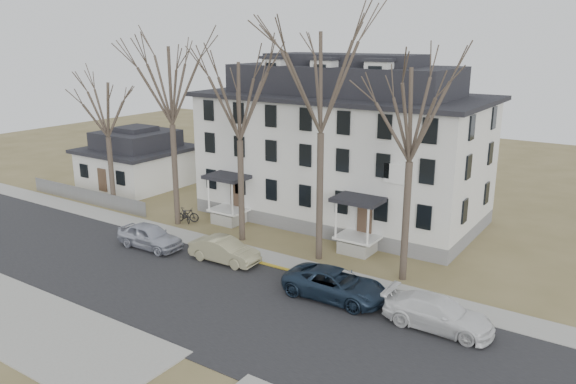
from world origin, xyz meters
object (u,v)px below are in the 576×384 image
Objects in this scene: boarding_house at (341,147)px; bicycle_left at (186,216)px; car_silver at (150,237)px; bicycle_right at (187,215)px; tree_mid_right at (412,109)px; tree_center at (322,76)px; tree_bungalow at (106,106)px; tree_mid_left at (239,96)px; car_tan at (224,251)px; car_navy at (336,285)px; tree_far_left at (170,80)px; car_white at (438,314)px; small_house at (138,161)px.

bicycle_left is (-8.74, -7.50, -4.89)m from boarding_house.
car_silver reaches higher than bicycle_left.
tree_mid_right is at bearing -119.19° from bicycle_right.
tree_mid_right is at bearing -74.64° from car_silver.
tree_bungalow is (-19.00, 0.00, -2.97)m from tree_center.
tree_mid_left reaches higher than car_tan.
car_navy is (13.47, 0.30, -0.02)m from car_silver.
bicycle_left is (-11.74, 0.66, -10.60)m from tree_center.
car_tan is 8.37m from bicycle_right.
tree_far_left is 1.08× the size of tree_mid_right.
boarding_house is 12.47m from bicycle_right.
bicycle_left is (-17.24, 0.66, -9.11)m from tree_mid_right.
tree_center is at bearing -60.80° from bicycle_left.
tree_mid_left reaches higher than tree_bungalow.
tree_far_left is 17.52m from tree_mid_right.
boarding_house is 10.39m from tree_center.
tree_center reaches higher than tree_bungalow.
tree_bungalow is at bearing 73.07° from car_tan.
car_navy is at bearing -15.35° from tree_far_left.
tree_far_left reaches higher than boarding_house.
tree_mid_left reaches higher than car_navy.
tree_mid_right is 10.48m from car_white.
tree_mid_left is at bearing -123.01° from bicycle_right.
bicycle_left is (11.26, -5.54, -1.76)m from small_house.
boarding_house is 1.41× the size of tree_center.
tree_far_left is 2.67× the size of car_white.
car_silver is 5.41m from bicycle_right.
small_house is at bearing 96.19° from bicycle_left.
tree_mid_left is (-3.00, -8.15, 4.22)m from boarding_house.
car_tan is (-9.93, -3.70, -8.87)m from tree_mid_right.
car_silver is at bearing 96.25° from car_tan.
small_house is at bearing -174.41° from boarding_house.
tree_bungalow reaches higher than car_white.
car_tan is at bearing -82.20° from car_silver.
small_house is at bearing 49.40° from car_silver.
boarding_house is 11.16× the size of bicycle_left.
tree_mid_left reaches higher than bicycle_left.
small_house reaches higher than bicycle_left.
car_navy is at bearing -50.33° from tree_center.
tree_mid_right is 2.85× the size of car_tan.
tree_bungalow is (-7.00, 0.00, -2.22)m from tree_far_left.
small_house reaches higher than car_navy.
car_navy is (-1.96, -4.26, -8.84)m from tree_mid_right.
small_house is at bearing 167.73° from tree_mid_right.
tree_mid_right is 18.35m from car_silver.
bicycle_right is (-20.67, 4.91, -0.19)m from car_white.
car_silver is at bearing 89.68° from car_navy.
small_house is 16.99m from car_silver.
car_navy is 15.92m from bicycle_right.
tree_far_left is at bearing 61.25° from car_tan.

